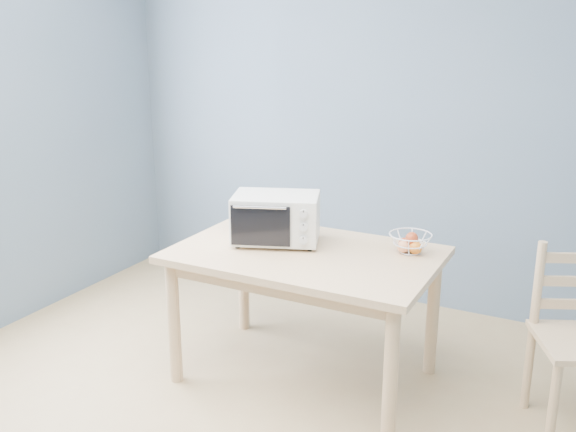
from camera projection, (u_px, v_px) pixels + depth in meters
The scene contains 4 objects.
room at pixel (190, 189), 2.50m from camera, with size 4.01×4.51×2.61m.
dining_table at pixel (305, 269), 3.48m from camera, with size 1.40×0.90×0.75m.
toaster_oven at pixel (273, 217), 3.55m from camera, with size 0.55×0.48×0.28m.
fruit_basket at pixel (410, 243), 3.41m from camera, with size 0.27×0.27×0.12m.
Camera 1 is at (1.45, -1.98, 1.90)m, focal length 40.00 mm.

